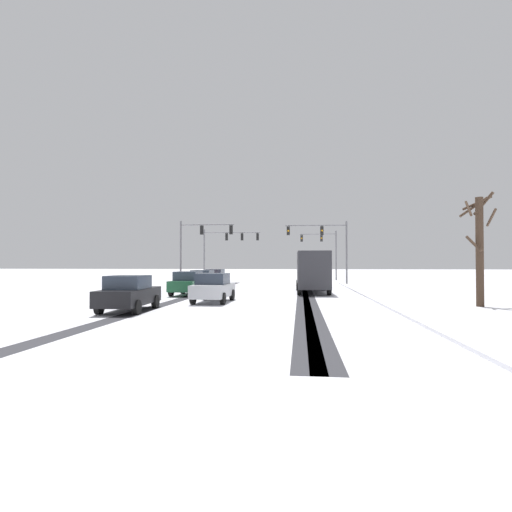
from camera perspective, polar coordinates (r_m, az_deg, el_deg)
ground_plane at (r=10.34m, az=-15.12°, el=-13.06°), size 300.00×300.00×0.00m
wheel_track_left_lane at (r=27.52m, az=-8.86°, el=-5.57°), size 0.81×37.52×0.01m
wheel_track_right_lane at (r=26.56m, az=6.69°, el=-5.74°), size 0.75×37.52×0.01m
wheel_track_center at (r=26.57m, az=7.52°, el=-5.73°), size 0.75×37.52×0.01m
sidewalk_kerb_right at (r=25.60m, az=20.22°, el=-5.72°), size 4.00×37.52×0.12m
traffic_signal_near_right at (r=41.58m, az=9.80°, el=2.36°), size 6.34×0.59×6.50m
traffic_signal_near_left at (r=40.90m, az=-8.13°, el=2.37°), size 5.57×0.41×6.50m
traffic_signal_far_right at (r=53.72m, az=9.61°, el=1.51°), size 4.84×0.48×6.50m
traffic_signal_far_left at (r=50.68m, az=-4.17°, el=1.92°), size 7.20×0.85×6.50m
car_red_lead at (r=39.05m, az=-5.84°, el=-3.06°), size 1.86×4.12×1.62m
car_grey_second at (r=33.27m, az=-7.60°, el=-3.40°), size 1.87×4.12×1.62m
car_dark_green_third at (r=27.76m, az=-9.60°, el=-3.85°), size 1.88×4.12×1.62m
car_silver_fourth at (r=22.45m, az=-6.09°, el=-4.51°), size 1.90×4.13×1.62m
car_black_fifth at (r=19.04m, az=-17.65°, el=-5.07°), size 1.99×4.18×1.62m
box_truck_delivery at (r=29.95m, az=8.02°, el=-2.09°), size 2.43×7.45×3.02m
bare_tree_sidewalk_near at (r=23.09m, az=29.24°, el=1.29°), size 1.57×1.53×5.79m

